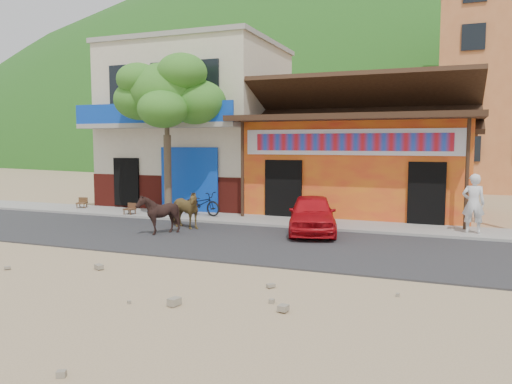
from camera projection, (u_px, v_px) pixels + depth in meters
ground at (208, 262)px, 11.87m from camera, size 120.00×120.00×0.00m
road at (247, 242)px, 14.19m from camera, size 60.00×5.00×0.04m
sidewalk at (286, 222)px, 17.43m from camera, size 60.00×2.00×0.12m
dance_club at (363, 168)px, 20.24m from camera, size 8.00×6.00×3.60m
cafe_building at (199, 128)px, 22.79m from camera, size 7.00×6.00×7.00m
hillside at (417, 82)px, 75.56m from camera, size 100.00×40.00×24.00m
tree at (167, 135)px, 18.61m from camera, size 3.00×3.00×6.00m
cow_tan at (183, 209)px, 16.26m from camera, size 1.60×1.07×1.24m
cow_dark at (158, 214)px, 15.19m from camera, size 1.36×1.28×1.24m
red_car at (312, 214)px, 15.45m from camera, size 2.29×3.73×1.19m
scooter at (201, 203)px, 18.65m from camera, size 1.77×0.91×0.89m
pedestrian at (473, 203)px, 14.92m from camera, size 0.68×0.47×1.79m
cafe_chair_left at (82, 198)px, 20.80m from camera, size 0.47×0.47×0.80m
cafe_chair_right at (129, 204)px, 18.91m from camera, size 0.38×0.38×0.79m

